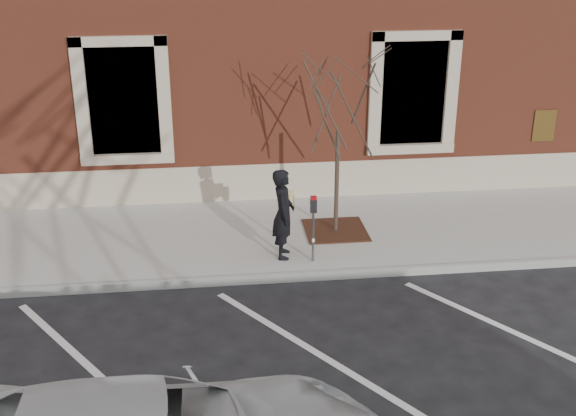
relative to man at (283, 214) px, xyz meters
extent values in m
plane|color=#28282B|center=(0.08, -0.65, -0.98)|extent=(120.00, 120.00, 0.00)
cube|color=#B3B0A8|center=(0.08, 1.10, -0.90)|extent=(40.00, 3.50, 0.15)
cube|color=#9E9E99|center=(0.08, -0.70, -0.90)|extent=(40.00, 0.12, 0.15)
cube|color=tan|center=(0.08, 2.88, -0.43)|extent=(40.00, 0.06, 0.80)
cube|color=black|center=(-2.92, 3.00, 1.42)|extent=(1.40, 0.30, 2.20)
cube|color=tan|center=(-2.92, 2.83, 0.22)|extent=(1.90, 0.20, 0.20)
cube|color=black|center=(3.08, 3.00, 1.42)|extent=(1.40, 0.30, 2.20)
cube|color=tan|center=(3.08, 2.83, 0.22)|extent=(1.90, 0.20, 0.20)
imported|color=black|center=(0.00, 0.00, 0.00)|extent=(0.46, 0.64, 1.65)
cylinder|color=#595B60|center=(0.50, -0.27, -0.36)|extent=(0.04, 0.04, 0.94)
cube|color=black|center=(0.50, -0.27, 0.23)|extent=(0.11, 0.08, 0.24)
cube|color=#A90B10|center=(0.50, -0.27, 0.38)|extent=(0.10, 0.08, 0.06)
cube|color=white|center=(0.50, -0.32, -0.40)|extent=(0.05, 0.00, 0.07)
cube|color=#442416|center=(1.14, 0.98, -0.81)|extent=(1.19, 1.19, 0.03)
cylinder|color=#3D3125|center=(1.14, 0.98, 0.18)|extent=(0.08, 0.08, 2.01)
camera|label=1|loc=(-1.30, -11.71, 4.89)|focal=45.00mm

